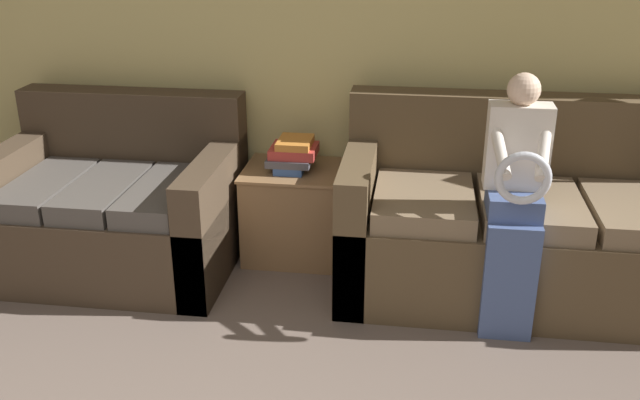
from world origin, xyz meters
TOP-DOWN VIEW (x-y plane):
  - wall_back at (0.00, 3.21)m, footprint 6.78×0.06m
  - couch_main at (1.23, 2.69)m, footprint 1.92×0.90m
  - couch_side at (-1.02, 2.67)m, footprint 1.33×0.97m
  - child_left_seated at (1.12, 2.31)m, footprint 0.29×0.36m
  - side_shelf at (-0.04, 2.91)m, footprint 0.57×0.50m
  - book_stack at (-0.04, 2.91)m, footprint 0.27×0.30m

SIDE VIEW (x-z plane):
  - side_shelf at x=-0.04m, z-range 0.01..0.55m
  - couch_side at x=-1.02m, z-range -0.14..0.80m
  - couch_main at x=1.23m, z-range -0.14..0.85m
  - book_stack at x=-0.04m, z-range 0.54..0.72m
  - child_left_seated at x=1.12m, z-range 0.06..1.30m
  - wall_back at x=0.00m, z-range 0.00..2.55m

